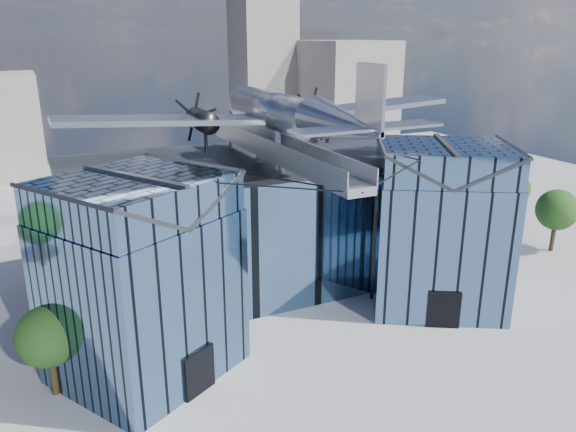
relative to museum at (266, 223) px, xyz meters
name	(u,v)px	position (x,y,z in m)	size (l,w,h in m)	color
ground_plane	(301,324)	(0.00, -5.82, -5.54)	(120.00, 120.00, 0.00)	gray
museum	(266,223)	(0.00, 0.00, 0.00)	(32.88, 24.50, 17.60)	#476990
bg_towers	(150,100)	(1.45, 44.67, 4.47)	(77.00, 24.50, 26.00)	gray
tree_plaza_w	(48,337)	(-15.71, -7.00, -2.00)	(4.20, 4.20, 5.24)	#322414
tree_plaza_e	(557,210)	(26.92, -3.40, -1.64)	(4.12, 4.12, 5.77)	#322414
tree_side_e	(513,189)	(29.42, 4.09, -1.81)	(3.56, 3.56, 5.51)	#322414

